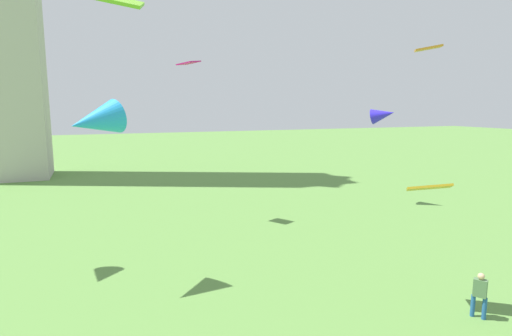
{
  "coord_description": "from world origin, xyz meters",
  "views": [
    {
      "loc": [
        -10.43,
        2.09,
        7.33
      ],
      "look_at": [
        -2.66,
        21.3,
        4.21
      ],
      "focal_mm": 28.55,
      "sensor_mm": 36.0,
      "label": 1
    }
  ],
  "objects_px": {
    "kite_flying_7": "(120,1)",
    "kite_flying_4": "(95,121)",
    "person_0": "(480,293)",
    "kite_flying_1": "(428,48)",
    "kite_flying_6": "(188,63)",
    "kite_flying_5": "(383,115)",
    "kite_flying_2": "(429,187)"
  },
  "relations": [
    {
      "from": "kite_flying_7",
      "to": "kite_flying_4",
      "type": "bearing_deg",
      "value": -161.97
    },
    {
      "from": "person_0",
      "to": "kite_flying_7",
      "type": "relative_size",
      "value": 1.0
    },
    {
      "from": "kite_flying_2",
      "to": "kite_flying_7",
      "type": "distance_m",
      "value": 11.51
    },
    {
      "from": "person_0",
      "to": "kite_flying_6",
      "type": "bearing_deg",
      "value": -9.23
    },
    {
      "from": "kite_flying_5",
      "to": "kite_flying_7",
      "type": "relative_size",
      "value": 1.3
    },
    {
      "from": "person_0",
      "to": "kite_flying_5",
      "type": "relative_size",
      "value": 0.77
    },
    {
      "from": "kite_flying_2",
      "to": "kite_flying_4",
      "type": "xyz_separation_m",
      "value": [
        -10.85,
        6.1,
        2.29
      ]
    },
    {
      "from": "person_0",
      "to": "kite_flying_5",
      "type": "bearing_deg",
      "value": -58.54
    },
    {
      "from": "person_0",
      "to": "kite_flying_4",
      "type": "bearing_deg",
      "value": 27.16
    },
    {
      "from": "kite_flying_1",
      "to": "kite_flying_2",
      "type": "relative_size",
      "value": 1.11
    },
    {
      "from": "kite_flying_4",
      "to": "kite_flying_6",
      "type": "height_order",
      "value": "kite_flying_6"
    },
    {
      "from": "kite_flying_2",
      "to": "kite_flying_6",
      "type": "distance_m",
      "value": 16.47
    },
    {
      "from": "kite_flying_2",
      "to": "kite_flying_4",
      "type": "relative_size",
      "value": 0.7
    },
    {
      "from": "kite_flying_5",
      "to": "kite_flying_6",
      "type": "xyz_separation_m",
      "value": [
        -14.26,
        0.9,
        3.26
      ]
    },
    {
      "from": "kite_flying_5",
      "to": "kite_flying_6",
      "type": "height_order",
      "value": "kite_flying_6"
    },
    {
      "from": "kite_flying_6",
      "to": "person_0",
      "type": "bearing_deg",
      "value": 173.27
    },
    {
      "from": "person_0",
      "to": "kite_flying_1",
      "type": "xyz_separation_m",
      "value": [
        2.3,
        5.43,
        9.05
      ]
    },
    {
      "from": "kite_flying_7",
      "to": "kite_flying_1",
      "type": "bearing_deg",
      "value": 117.13
    },
    {
      "from": "kite_flying_1",
      "to": "kite_flying_4",
      "type": "height_order",
      "value": "kite_flying_1"
    },
    {
      "from": "person_0",
      "to": "kite_flying_2",
      "type": "distance_m",
      "value": 4.02
    },
    {
      "from": "kite_flying_2",
      "to": "kite_flying_1",
      "type": "bearing_deg",
      "value": 87.55
    },
    {
      "from": "kite_flying_1",
      "to": "kite_flying_4",
      "type": "relative_size",
      "value": 0.78
    },
    {
      "from": "person_0",
      "to": "kite_flying_6",
      "type": "distance_m",
      "value": 19.49
    },
    {
      "from": "kite_flying_4",
      "to": "kite_flying_7",
      "type": "height_order",
      "value": "kite_flying_7"
    },
    {
      "from": "kite_flying_5",
      "to": "kite_flying_4",
      "type": "bearing_deg",
      "value": 162.87
    },
    {
      "from": "kite_flying_1",
      "to": "kite_flying_6",
      "type": "distance_m",
      "value": 13.72
    },
    {
      "from": "kite_flying_1",
      "to": "kite_flying_2",
      "type": "xyz_separation_m",
      "value": [
        -3.54,
        -4.06,
        -5.48
      ]
    },
    {
      "from": "kite_flying_7",
      "to": "person_0",
      "type": "bearing_deg",
      "value": 93.59
    },
    {
      "from": "person_0",
      "to": "kite_flying_4",
      "type": "height_order",
      "value": "kite_flying_4"
    },
    {
      "from": "kite_flying_2",
      "to": "kite_flying_5",
      "type": "distance_m",
      "value": 16.61
    },
    {
      "from": "kite_flying_2",
      "to": "kite_flying_7",
      "type": "height_order",
      "value": "kite_flying_7"
    },
    {
      "from": "person_0",
      "to": "kite_flying_6",
      "type": "xyz_separation_m",
      "value": [
        -6.44,
        16.0,
        9.08
      ]
    }
  ]
}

